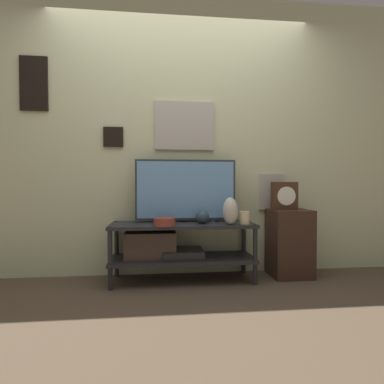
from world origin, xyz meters
The scene contains 10 objects.
ground_plane centered at (0.00, 0.00, 0.00)m, with size 12.00×12.00×0.00m, color #4C3D2D.
wall_back centered at (0.00, 0.51, 1.35)m, with size 6.40×0.08×2.70m.
media_console centered at (-0.10, 0.25, 0.33)m, with size 1.29×0.42×0.52m.
television centered at (0.03, 0.34, 0.82)m, with size 0.93×0.05×0.58m.
vase_round_glass centered at (0.17, 0.21, 0.58)m, with size 0.12×0.12×0.12m.
vase_wide_bowl centered at (-0.17, 0.10, 0.55)m, with size 0.18×0.18×0.07m.
vase_urn_stoneware centered at (0.40, 0.11, 0.64)m, with size 0.13×0.14×0.24m.
candle_jar centered at (0.53, 0.13, 0.58)m, with size 0.10×0.10×0.11m.
side_table centered at (1.02, 0.29, 0.32)m, with size 0.36×0.34×0.63m.
mantel_clock centered at (0.97, 0.29, 0.76)m, with size 0.23×0.11×0.26m.
Camera 1 is at (-0.20, -2.43, 0.87)m, focal length 28.00 mm.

